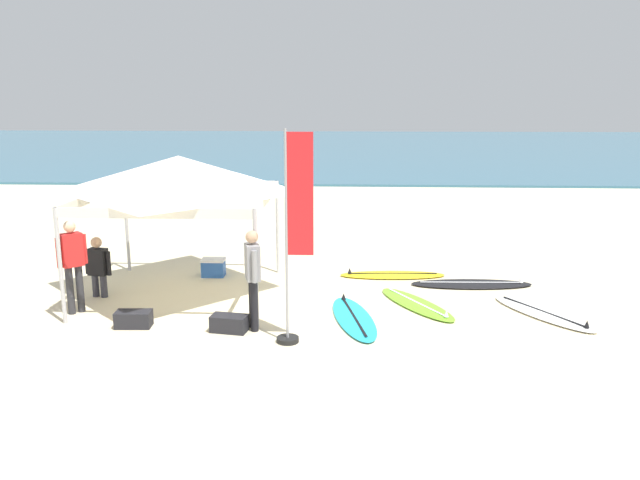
# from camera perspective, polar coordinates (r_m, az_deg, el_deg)

# --- Properties ---
(ground_plane) EXTENTS (80.00, 80.00, 0.00)m
(ground_plane) POSITION_cam_1_polar(r_m,az_deg,el_deg) (12.46, -1.56, -5.38)
(ground_plane) COLOR beige
(sea) EXTENTS (80.00, 36.00, 0.10)m
(sea) POSITION_cam_1_polar(r_m,az_deg,el_deg) (45.04, 1.47, 8.14)
(sea) COLOR #386B84
(sea) RESTS_ON ground
(canopy_tent) EXTENTS (3.48, 3.48, 2.75)m
(canopy_tent) POSITION_cam_1_polar(r_m,az_deg,el_deg) (12.57, -12.38, 5.68)
(canopy_tent) COLOR #B7B7BC
(canopy_tent) RESTS_ON ground
(surfboard_lime) EXTENTS (1.59, 2.19, 0.19)m
(surfboard_lime) POSITION_cam_1_polar(r_m,az_deg,el_deg) (12.28, 8.57, -5.63)
(surfboard_lime) COLOR #7AD12D
(surfboard_lime) RESTS_ON ground
(surfboard_white) EXTENTS (1.72, 2.22, 0.19)m
(surfboard_white) POSITION_cam_1_polar(r_m,az_deg,el_deg) (12.34, 19.18, -6.15)
(surfboard_white) COLOR white
(surfboard_white) RESTS_ON ground
(surfboard_yellow) EXTENTS (2.30, 0.72, 0.19)m
(surfboard_yellow) POSITION_cam_1_polar(r_m,az_deg,el_deg) (14.11, 6.40, -3.08)
(surfboard_yellow) COLOR yellow
(surfboard_yellow) RESTS_ON ground
(surfboard_black) EXTENTS (2.51, 0.75, 0.19)m
(surfboard_black) POSITION_cam_1_polar(r_m,az_deg,el_deg) (13.74, 13.29, -3.80)
(surfboard_black) COLOR black
(surfboard_black) RESTS_ON ground
(surfboard_cyan) EXTENTS (1.08, 2.41, 0.19)m
(surfboard_cyan) POSITION_cam_1_polar(r_m,az_deg,el_deg) (11.46, 3.00, -6.89)
(surfboard_cyan) COLOR #23B2CC
(surfboard_cyan) RESTS_ON ground
(person_grey) EXTENTS (0.31, 0.53, 1.71)m
(person_grey) POSITION_cam_1_polar(r_m,az_deg,el_deg) (10.77, -5.98, -2.93)
(person_grey) COLOR black
(person_grey) RESTS_ON ground
(person_red) EXTENTS (0.42, 0.41, 1.71)m
(person_red) POSITION_cam_1_polar(r_m,az_deg,el_deg) (12.33, -21.08, -1.68)
(person_red) COLOR #2D2D33
(person_red) RESTS_ON ground
(person_black) EXTENTS (0.54, 0.28, 1.20)m
(person_black) POSITION_cam_1_polar(r_m,az_deg,el_deg) (13.22, -19.07, -2.06)
(person_black) COLOR #383842
(person_black) RESTS_ON ground
(banner_flag) EXTENTS (0.60, 0.36, 3.40)m
(banner_flag) POSITION_cam_1_polar(r_m,az_deg,el_deg) (10.01, -2.33, -0.64)
(banner_flag) COLOR #99999E
(banner_flag) RESTS_ON ground
(gear_bag_near_tent) EXTENTS (0.65, 0.42, 0.28)m
(gear_bag_near_tent) POSITION_cam_1_polar(r_m,az_deg,el_deg) (10.98, -8.04, -7.33)
(gear_bag_near_tent) COLOR #232328
(gear_bag_near_tent) RESTS_ON ground
(gear_bag_by_pole) EXTENTS (0.61, 0.35, 0.28)m
(gear_bag_by_pole) POSITION_cam_1_polar(r_m,az_deg,el_deg) (11.52, -16.18, -6.74)
(gear_bag_by_pole) COLOR #232328
(gear_bag_by_pole) RESTS_ON ground
(cooler_box) EXTENTS (0.50, 0.36, 0.39)m
(cooler_box) POSITION_cam_1_polar(r_m,az_deg,el_deg) (14.19, -9.42, -2.40)
(cooler_box) COLOR #2D60B7
(cooler_box) RESTS_ON ground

